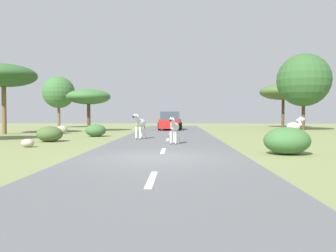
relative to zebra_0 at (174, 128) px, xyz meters
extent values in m
plane|color=olive|center=(-0.56, -5.24, -0.87)|extent=(90.00, 90.00, 0.00)
cube|color=#56595B|center=(-0.42, -5.24, -0.84)|extent=(6.00, 64.00, 0.05)
cube|color=silver|center=(-0.42, -9.24, -0.81)|extent=(0.16, 2.00, 0.01)
cube|color=silver|center=(-0.42, -3.24, -0.81)|extent=(0.16, 2.00, 0.01)
cube|color=silver|center=(-0.42, 2.76, -0.81)|extent=(0.16, 2.00, 0.01)
cube|color=silver|center=(-0.42, 8.76, -0.81)|extent=(0.16, 2.00, 0.01)
cube|color=silver|center=(-0.42, 14.76, -0.81)|extent=(0.16, 2.00, 0.01)
cube|color=silver|center=(-0.42, 20.76, -0.81)|extent=(0.16, 2.00, 0.01)
ellipsoid|color=silver|center=(0.02, 0.08, 0.02)|extent=(0.60, 1.01, 0.45)
cylinder|color=silver|center=(-0.17, -0.19, -0.49)|extent=(0.11, 0.11, 0.64)
cylinder|color=#28231E|center=(-0.17, -0.19, -0.79)|extent=(0.13, 0.13, 0.04)
cylinder|color=silver|center=(0.06, -0.25, -0.49)|extent=(0.11, 0.11, 0.64)
cylinder|color=#28231E|center=(0.06, -0.25, -0.79)|extent=(0.13, 0.13, 0.04)
cylinder|color=silver|center=(-0.02, 0.41, -0.49)|extent=(0.11, 0.11, 0.64)
cylinder|color=#28231E|center=(-0.02, 0.41, -0.79)|extent=(0.13, 0.13, 0.04)
cylinder|color=silver|center=(0.21, 0.35, -0.49)|extent=(0.11, 0.11, 0.64)
cylinder|color=#28231E|center=(0.21, 0.35, -0.79)|extent=(0.13, 0.13, 0.04)
cylinder|color=silver|center=(-0.09, -0.36, 0.25)|extent=(0.25, 0.37, 0.38)
cube|color=black|center=(-0.09, -0.36, 0.33)|extent=(0.11, 0.31, 0.26)
ellipsoid|color=silver|center=(-0.15, -0.58, 0.39)|extent=(0.27, 0.44, 0.21)
ellipsoid|color=black|center=(-0.19, -0.74, 0.37)|extent=(0.15, 0.17, 0.12)
cone|color=silver|center=(-0.18, -0.46, 0.49)|extent=(0.09, 0.09, 0.12)
cone|color=silver|center=(-0.06, -0.49, 0.49)|extent=(0.09, 0.09, 0.12)
cylinder|color=black|center=(0.14, 0.54, -0.07)|extent=(0.07, 0.14, 0.38)
ellipsoid|color=silver|center=(-2.06, 3.41, 0.13)|extent=(0.77, 1.15, 0.50)
cylinder|color=silver|center=(-2.31, 3.13, -0.45)|extent=(0.14, 0.14, 0.73)
cylinder|color=#28231E|center=(-2.31, 3.13, -0.79)|extent=(0.16, 0.16, 0.05)
cylinder|color=silver|center=(-2.05, 3.04, -0.45)|extent=(0.14, 0.14, 0.73)
cylinder|color=#28231E|center=(-2.05, 3.04, -0.79)|extent=(0.16, 0.16, 0.05)
cylinder|color=silver|center=(-2.07, 3.79, -0.45)|extent=(0.14, 0.14, 0.73)
cylinder|color=#28231E|center=(-2.07, 3.79, -0.79)|extent=(0.16, 0.16, 0.05)
cylinder|color=silver|center=(-1.81, 3.70, -0.45)|extent=(0.14, 0.14, 0.73)
cylinder|color=#28231E|center=(-1.81, 3.70, -0.79)|extent=(0.16, 0.16, 0.05)
cylinder|color=silver|center=(-2.24, 2.93, 0.39)|extent=(0.31, 0.43, 0.43)
cube|color=black|center=(-2.24, 2.93, 0.47)|extent=(0.16, 0.35, 0.30)
ellipsoid|color=silver|center=(-2.32, 2.70, 0.55)|extent=(0.34, 0.50, 0.23)
ellipsoid|color=black|center=(-2.38, 2.52, 0.53)|extent=(0.18, 0.20, 0.14)
cone|color=silver|center=(-2.34, 2.83, 0.66)|extent=(0.11, 0.11, 0.14)
cone|color=silver|center=(-2.22, 2.78, 0.66)|extent=(0.11, 0.11, 0.14)
cylinder|color=black|center=(-1.88, 3.92, 0.03)|extent=(0.09, 0.15, 0.43)
ellipsoid|color=silver|center=(6.30, 1.30, 0.00)|extent=(1.04, 0.84, 0.46)
cylinder|color=silver|center=(6.64, 1.35, -0.53)|extent=(0.13, 0.13, 0.67)
cylinder|color=#28231E|center=(6.64, 1.35, -0.84)|extent=(0.15, 0.15, 0.04)
cylinder|color=silver|center=(6.51, 1.57, -0.53)|extent=(0.13, 0.13, 0.67)
cylinder|color=#28231E|center=(6.51, 1.57, -0.84)|extent=(0.15, 0.15, 0.04)
cylinder|color=silver|center=(6.09, 1.03, -0.53)|extent=(0.13, 0.13, 0.67)
cylinder|color=#28231E|center=(6.09, 1.03, -0.84)|extent=(0.15, 0.15, 0.04)
cylinder|color=silver|center=(5.96, 1.24, -0.53)|extent=(0.13, 0.13, 0.67)
cylinder|color=#28231E|center=(5.96, 1.24, -0.84)|extent=(0.15, 0.15, 0.04)
cylinder|color=silver|center=(6.70, 1.54, 0.24)|extent=(0.39, 0.33, 0.39)
cube|color=black|center=(6.70, 1.54, 0.32)|extent=(0.30, 0.20, 0.27)
ellipsoid|color=silver|center=(6.90, 1.66, 0.38)|extent=(0.46, 0.37, 0.21)
ellipsoid|color=black|center=(7.05, 1.74, 0.37)|extent=(0.19, 0.18, 0.13)
cone|color=silver|center=(6.84, 1.55, 0.49)|extent=(0.11, 0.11, 0.12)
cone|color=silver|center=(6.78, 1.65, 0.49)|extent=(0.11, 0.11, 0.12)
cylinder|color=black|center=(5.88, 1.05, -0.09)|extent=(0.14, 0.10, 0.40)
cube|color=#476B38|center=(-0.97, 22.04, -0.24)|extent=(2.03, 4.29, 0.80)
cube|color=#334751|center=(-0.96, 22.24, 0.54)|extent=(1.76, 2.29, 0.76)
cube|color=black|center=(-1.09, 19.89, -0.51)|extent=(1.72, 0.25, 0.24)
cylinder|color=black|center=(-1.94, 20.74, -0.48)|extent=(0.26, 0.69, 0.68)
cylinder|color=black|center=(-0.15, 20.64, -0.48)|extent=(0.26, 0.69, 0.68)
cylinder|color=black|center=(-1.80, 23.44, -0.48)|extent=(0.26, 0.69, 0.68)
cylinder|color=black|center=(0.00, 23.34, -0.48)|extent=(0.26, 0.69, 0.68)
cube|color=red|center=(-0.54, 15.45, -0.24)|extent=(2.07, 4.31, 0.80)
cube|color=#334751|center=(-0.55, 15.25, 0.54)|extent=(1.78, 2.30, 0.76)
cube|color=black|center=(-0.39, 17.61, -0.51)|extent=(1.72, 0.27, 0.24)
cylinder|color=black|center=(0.45, 16.74, -0.48)|extent=(0.26, 0.69, 0.68)
cylinder|color=black|center=(-1.34, 16.86, -0.48)|extent=(0.26, 0.69, 0.68)
cylinder|color=black|center=(0.27, 14.04, -0.48)|extent=(0.26, 0.69, 0.68)
cylinder|color=black|center=(-1.52, 14.16, -0.48)|extent=(0.26, 0.69, 0.68)
cylinder|color=#4C3823|center=(12.19, 15.95, 0.53)|extent=(0.31, 0.31, 2.79)
sphere|color=#2D5628|center=(12.19, 15.95, 3.93)|extent=(5.02, 5.02, 5.02)
cylinder|color=#4C3823|center=(-7.92, 13.61, 0.35)|extent=(0.30, 0.30, 2.43)
ellipsoid|color=#386633|center=(-7.92, 13.61, 2.25)|extent=(3.94, 3.94, 1.38)
cylinder|color=#4C3823|center=(12.32, 22.66, 0.73)|extent=(0.33, 0.33, 3.19)
ellipsoid|color=#425B2D|center=(12.32, 22.66, 3.26)|extent=(5.34, 5.34, 1.87)
cylinder|color=brown|center=(-13.15, 8.69, 0.95)|extent=(0.34, 0.34, 3.63)
ellipsoid|color=#2D5628|center=(-13.15, 8.69, 3.63)|extent=(4.93, 4.93, 1.72)
cylinder|color=brown|center=(-13.46, 21.48, 0.43)|extent=(0.31, 0.31, 2.60)
sphere|color=#386633|center=(-13.46, 21.48, 3.18)|extent=(3.62, 3.62, 3.62)
ellipsoid|color=#386633|center=(4.32, -3.89, -0.34)|extent=(1.74, 1.57, 1.05)
ellipsoid|color=#386633|center=(-5.47, 6.15, -0.44)|extent=(1.41, 1.27, 0.85)
ellipsoid|color=#425B2D|center=(-6.98, 1.77, -0.43)|extent=(1.44, 1.30, 0.87)
ellipsoid|color=#A89E8C|center=(-6.78, -1.43, -0.67)|extent=(0.59, 0.52, 0.40)
ellipsoid|color=gray|center=(-8.88, 9.29, -0.53)|extent=(0.84, 0.61, 0.67)
camera|label=1|loc=(0.18, -16.84, 0.66)|focal=36.18mm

